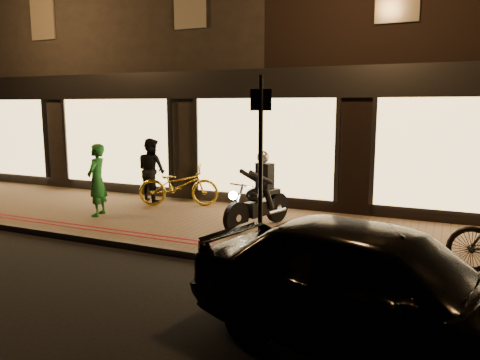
% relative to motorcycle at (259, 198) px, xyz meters
% --- Properties ---
extents(ground, '(90.00, 90.00, 0.00)m').
position_rel_motorcycle_xyz_m(ground, '(-0.67, -2.07, -0.73)').
color(ground, black).
rests_on(ground, ground).
extents(sidewalk, '(50.00, 4.00, 0.12)m').
position_rel_motorcycle_xyz_m(sidewalk, '(-0.67, -0.07, -0.67)').
color(sidewalk, brown).
rests_on(sidewalk, ground).
extents(kerb_stone, '(50.00, 0.14, 0.12)m').
position_rel_motorcycle_xyz_m(kerb_stone, '(-0.67, -2.02, -0.67)').
color(kerb_stone, '#59544C').
rests_on(kerb_stone, ground).
extents(red_kerb_lines, '(50.00, 0.26, 0.01)m').
position_rel_motorcycle_xyz_m(red_kerb_lines, '(-0.67, -1.52, -0.61)').
color(red_kerb_lines, maroon).
rests_on(red_kerb_lines, sidewalk).
extents(building_row, '(48.00, 10.11, 8.50)m').
position_rel_motorcycle_xyz_m(building_row, '(-0.67, 6.92, 3.51)').
color(building_row, black).
rests_on(building_row, ground).
extents(motorcycle, '(0.84, 1.88, 1.59)m').
position_rel_motorcycle_xyz_m(motorcycle, '(0.00, 0.00, 0.00)').
color(motorcycle, black).
rests_on(motorcycle, sidewalk).
extents(sign_post, '(0.34, 0.14, 3.00)m').
position_rel_motorcycle_xyz_m(sign_post, '(0.65, -1.57, 1.06)').
color(sign_post, black).
rests_on(sign_post, sidewalk).
extents(bicycle_gold, '(2.11, 1.46, 1.05)m').
position_rel_motorcycle_xyz_m(bicycle_gold, '(-2.62, 1.10, -0.09)').
color(bicycle_gold, yellow).
rests_on(bicycle_gold, sidewalk).
extents(person_green, '(0.54, 0.69, 1.65)m').
position_rel_motorcycle_xyz_m(person_green, '(-3.76, -0.56, 0.21)').
color(person_green, '#1D6E2A').
rests_on(person_green, sidewalk).
extents(person_dark, '(0.97, 0.86, 1.67)m').
position_rel_motorcycle_xyz_m(person_dark, '(-3.58, 1.32, 0.22)').
color(person_dark, black).
rests_on(person_dark, sidewalk).
extents(parked_car, '(4.57, 2.72, 1.46)m').
position_rel_motorcycle_xyz_m(parked_car, '(2.95, -3.93, -0.01)').
color(parked_car, black).
rests_on(parked_car, ground).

